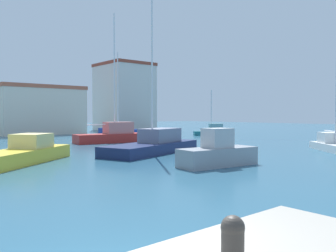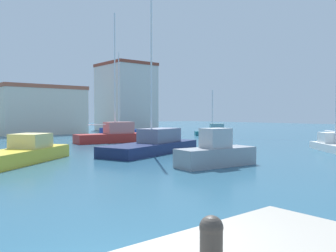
{
  "view_description": "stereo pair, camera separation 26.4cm",
  "coord_description": "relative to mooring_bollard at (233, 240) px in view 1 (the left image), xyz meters",
  "views": [
    {
      "loc": [
        -2.63,
        -4.19,
        2.72
      ],
      "look_at": [
        16.75,
        18.9,
        1.72
      ],
      "focal_mm": 37.57,
      "sensor_mm": 36.0,
      "label": 1
    },
    {
      "loc": [
        -2.43,
        -4.36,
        2.72
      ],
      "look_at": [
        16.75,
        18.9,
        1.72
      ],
      "focal_mm": 37.57,
      "sensor_mm": 36.0,
      "label": 2
    }
  ],
  "objects": [
    {
      "name": "water",
      "position": [
        14.7,
        21.79,
        -1.37
      ],
      "size": [
        160.0,
        160.0,
        0.0
      ],
      "primitive_type": "plane",
      "color": "#285670",
      "rests_on": "ground"
    },
    {
      "name": "mooring_bollard",
      "position": [
        0.0,
        0.0,
        0.0
      ],
      "size": [
        0.26,
        0.26,
        0.59
      ],
      "color": "#38332D",
      "rests_on": "pier_quay"
    },
    {
      "name": "sailboat_white_distant_north",
      "position": [
        23.29,
        9.58,
        -0.86
      ],
      "size": [
        4.86,
        5.23,
        7.94
      ],
      "color": "white",
      "rests_on": "water"
    },
    {
      "name": "sailboat_navy_far_right",
      "position": [
        12.25,
        17.2,
        -0.75
      ],
      "size": [
        9.11,
        5.39,
        12.53
      ],
      "color": "#19234C",
      "rests_on": "water"
    },
    {
      "name": "sailboat_teal_far_left",
      "position": [
        30.74,
        28.67,
        -0.78
      ],
      "size": [
        4.45,
        3.83,
        5.86
      ],
      "color": "#1E707A",
      "rests_on": "water"
    },
    {
      "name": "sailboat_blue_behind_lamppost",
      "position": [
        20.13,
        34.63,
        -0.69
      ],
      "size": [
        1.94,
        6.55,
        10.28
      ],
      "color": "#233D93",
      "rests_on": "water"
    },
    {
      "name": "motorboat_yellow_center_channel",
      "position": [
        3.54,
        17.87,
        -0.82
      ],
      "size": [
        6.84,
        6.07,
        1.59
      ],
      "color": "gold",
      "rests_on": "water"
    },
    {
      "name": "sailboat_red_near_pier",
      "position": [
        15.1,
        27.01,
        -0.62
      ],
      "size": [
        7.94,
        2.94,
        12.46
      ],
      "color": "#B22823",
      "rests_on": "water"
    },
    {
      "name": "motorboat_grey_outer_mooring",
      "position": [
        10.93,
        10.02,
        -0.69
      ],
      "size": [
        4.61,
        1.95,
        1.99
      ],
      "color": "gray",
      "rests_on": "water"
    },
    {
      "name": "warehouse_block",
      "position": [
        14.58,
        45.44,
        1.96
      ],
      "size": [
        11.26,
        5.59,
        6.64
      ],
      "color": "beige",
      "rests_on": "ground"
    },
    {
      "name": "harbor_office",
      "position": [
        29.91,
        48.33,
        4.31
      ],
      "size": [
        7.65,
        8.73,
        11.34
      ],
      "color": "beige",
      "rests_on": "ground"
    }
  ]
}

